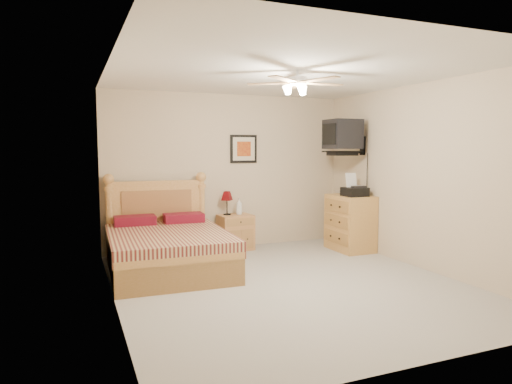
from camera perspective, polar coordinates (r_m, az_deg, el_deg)
floor at (r=5.62m, az=4.04°, el=-11.37°), size 4.50×4.50×0.00m
ceiling at (r=5.45m, az=4.22°, el=14.66°), size 4.00×4.50×0.04m
wall_back at (r=7.47m, az=-3.55°, el=2.56°), size 4.00×0.04×2.50m
wall_front at (r=3.53m, az=20.54°, el=-1.02°), size 4.00×0.04×2.50m
wall_left at (r=4.85m, az=-17.55°, el=0.75°), size 0.04×4.50×2.50m
wall_right at (r=6.53m, az=20.06°, el=1.82°), size 0.04×4.50×2.50m
bed at (r=6.14m, az=-10.97°, el=-3.96°), size 1.56×2.00×1.27m
nightstand at (r=7.37m, az=-2.58°, el=-5.05°), size 0.55×0.43×0.57m
table_lamp at (r=7.32m, az=-3.65°, el=-1.39°), size 0.22×0.22×0.38m
lotion_bottle at (r=7.35m, az=-2.13°, el=-1.80°), size 0.11×0.12×0.26m
framed_picture at (r=7.54m, az=-1.57°, el=5.41°), size 0.46×0.04×0.46m
dresser at (r=7.45m, az=11.69°, el=-3.80°), size 0.52×0.75×0.88m
fax_machine at (r=7.27m, az=12.26°, el=0.89°), size 0.34×0.37×0.36m
magazine_lower at (r=7.62m, az=10.45°, el=-0.13°), size 0.22×0.27×0.02m
magazine_upper at (r=7.65m, az=10.53°, el=0.06°), size 0.30×0.35×0.02m
wall_tv at (r=7.43m, az=11.75°, el=6.76°), size 0.56×0.46×0.58m
ceiling_fan at (r=5.26m, az=5.21°, el=13.46°), size 1.14×1.14×0.28m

